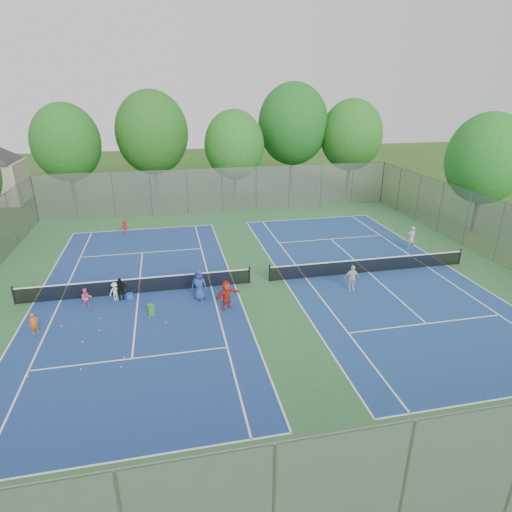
{
  "coord_description": "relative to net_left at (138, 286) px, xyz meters",
  "views": [
    {
      "loc": [
        -4.99,
        -22.54,
        10.85
      ],
      "look_at": [
        0.0,
        1.0,
        1.3
      ],
      "focal_mm": 30.0,
      "sensor_mm": 36.0,
      "label": 1
    }
  ],
  "objects": [
    {
      "name": "ground",
      "position": [
        7.0,
        0.0,
        -0.46
      ],
      "size": [
        120.0,
        120.0,
        0.0
      ],
      "primitive_type": "plane",
      "color": "#294E18",
      "rests_on": "ground"
    },
    {
      "name": "court_pad",
      "position": [
        7.0,
        0.0,
        -0.45
      ],
      "size": [
        32.0,
        32.0,
        0.01
      ],
      "primitive_type": "cube",
      "color": "#2D6033",
      "rests_on": "ground"
    },
    {
      "name": "court_left",
      "position": [
        0.0,
        0.0,
        -0.44
      ],
      "size": [
        10.97,
        23.77,
        0.01
      ],
      "primitive_type": "cube",
      "color": "navy",
      "rests_on": "court_pad"
    },
    {
      "name": "court_right",
      "position": [
        14.0,
        0.0,
        -0.44
      ],
      "size": [
        10.97,
        23.77,
        0.01
      ],
      "primitive_type": "cube",
      "color": "navy",
      "rests_on": "court_pad"
    },
    {
      "name": "net_left",
      "position": [
        0.0,
        0.0,
        0.0
      ],
      "size": [
        12.87,
        0.1,
        0.91
      ],
      "primitive_type": "cube",
      "color": "black",
      "rests_on": "ground"
    },
    {
      "name": "net_right",
      "position": [
        14.0,
        0.0,
        0.0
      ],
      "size": [
        12.87,
        0.1,
        0.91
      ],
      "primitive_type": "cube",
      "color": "black",
      "rests_on": "ground"
    },
    {
      "name": "fence_north",
      "position": [
        7.0,
        16.0,
        1.54
      ],
      "size": [
        32.0,
        0.1,
        4.0
      ],
      "primitive_type": "cube",
      "color": "gray",
      "rests_on": "ground"
    },
    {
      "name": "fence_south",
      "position": [
        7.0,
        -16.0,
        1.54
      ],
      "size": [
        32.0,
        0.1,
        4.0
      ],
      "primitive_type": "cube",
      "color": "gray",
      "rests_on": "ground"
    },
    {
      "name": "fence_east",
      "position": [
        23.0,
        0.0,
        1.54
      ],
      "size": [
        0.1,
        32.0,
        4.0
      ],
      "primitive_type": "cube",
      "rotation": [
        0.0,
        0.0,
        1.57
      ],
      "color": "gray",
      "rests_on": "ground"
    },
    {
      "name": "tree_nw",
      "position": [
        -7.0,
        22.0,
        5.44
      ],
      "size": [
        6.4,
        6.4,
        9.58
      ],
      "color": "#443326",
      "rests_on": "ground"
    },
    {
      "name": "tree_nl",
      "position": [
        1.0,
        23.0,
        6.09
      ],
      "size": [
        7.2,
        7.2,
        10.69
      ],
      "color": "#443326",
      "rests_on": "ground"
    },
    {
      "name": "tree_nc",
      "position": [
        9.0,
        21.0,
        4.94
      ],
      "size": [
        6.0,
        6.0,
        8.85
      ],
      "color": "#443326",
      "rests_on": "ground"
    },
    {
      "name": "tree_nr",
      "position": [
        16.0,
        24.0,
        6.59
      ],
      "size": [
        7.6,
        7.6,
        11.42
      ],
      "color": "#443326",
      "rests_on": "ground"
    },
    {
      "name": "tree_ne",
      "position": [
        22.0,
        22.0,
        5.51
      ],
      "size": [
        6.6,
        6.6,
        9.77
      ],
      "color": "#443326",
      "rests_on": "ground"
    },
    {
      "name": "tree_side_e",
      "position": [
        26.0,
        6.0,
        5.29
      ],
      "size": [
        6.0,
        6.0,
        9.2
      ],
      "color": "#443326",
      "rests_on": "ground"
    },
    {
      "name": "ball_crate",
      "position": [
        -0.43,
        -0.54,
        -0.31
      ],
      "size": [
        0.38,
        0.38,
        0.29
      ],
      "primitive_type": "cube",
      "rotation": [
        0.0,
        0.0,
        0.14
      ],
      "color": "blue",
      "rests_on": "ground"
    },
    {
      "name": "ball_hopper",
      "position": [
        0.76,
        -2.68,
        -0.16
      ],
      "size": [
        0.38,
        0.38,
        0.59
      ],
      "primitive_type": "cube",
      "rotation": [
        0.0,
        0.0,
        0.35
      ],
      "color": "green",
      "rests_on": "ground"
    },
    {
      "name": "student_a",
      "position": [
        -4.54,
        -3.38,
        0.09
      ],
      "size": [
        0.47,
        0.4,
        1.08
      ],
      "primitive_type": "imported",
      "rotation": [
        0.0,
        0.0,
        0.43
      ],
      "color": "#D65C14",
      "rests_on": "ground"
    },
    {
      "name": "student_b",
      "position": [
        -2.54,
        -1.18,
        0.1
      ],
      "size": [
        0.62,
        0.54,
        1.11
      ],
      "primitive_type": "imported",
      "rotation": [
        0.0,
        0.0,
        0.25
      ],
      "color": "#EC5B92",
      "rests_on": "ground"
    },
    {
      "name": "student_c",
      "position": [
        -1.15,
        -0.6,
        0.07
      ],
      "size": [
        0.78,
        0.68,
        1.05
      ],
      "primitive_type": "imported",
      "rotation": [
        0.0,
        0.0,
        0.52
      ],
      "color": "silver",
      "rests_on": "ground"
    },
    {
      "name": "student_d",
      "position": [
        -0.87,
        -0.6,
        0.18
      ],
      "size": [
        0.79,
        0.42,
        1.28
      ],
      "primitive_type": "imported",
      "rotation": [
        0.0,
        0.0,
        0.15
      ],
      "color": "black",
      "rests_on": "ground"
    },
    {
      "name": "student_e",
      "position": [
        3.33,
        -1.47,
        0.42
      ],
      "size": [
        1.0,
        0.84,
        1.75
      ],
      "primitive_type": "imported",
      "rotation": [
        0.0,
        0.0,
        -0.39
      ],
      "color": "navy",
      "rests_on": "ground"
    },
    {
      "name": "student_f",
      "position": [
        4.62,
        -2.84,
        0.35
      ],
      "size": [
        1.55,
        1.07,
        1.61
      ],
      "primitive_type": "imported",
      "rotation": [
        0.0,
        0.0,
        0.45
      ],
      "color": "red",
      "rests_on": "ground"
    },
    {
      "name": "child_far_baseline",
      "position": [
        -1.45,
        11.12,
        0.09
      ],
      "size": [
        0.81,
        0.63,
        1.1
      ],
      "primitive_type": "imported",
      "rotation": [
        0.0,
        0.0,
        2.79
      ],
      "color": "#A51717",
      "rests_on": "ground"
    },
    {
      "name": "instructor",
      "position": [
        18.73,
        3.19,
        0.41
      ],
      "size": [
        0.64,
        0.43,
        1.72
      ],
      "primitive_type": "imported",
      "rotation": [
        0.0,
        0.0,
        3.18
      ],
      "color": "#999A9C",
      "rests_on": "ground"
    },
    {
      "name": "teen_court_b",
      "position": [
        11.9,
        -2.1,
        0.3
      ],
      "size": [
        0.91,
        0.43,
        1.52
      ],
      "primitive_type": "imported",
      "rotation": [
        0.0,
        0.0,
        -0.07
      ],
      "color": "silver",
      "rests_on": "ground"
    },
    {
      "name": "tennis_ball_0",
      "position": [
        -2.01,
        -6.78,
        -0.42
      ],
      "size": [
        0.07,
        0.07,
        0.07
      ],
      "primitive_type": "sphere",
      "color": "yellow",
      "rests_on": "ground"
    },
    {
      "name": "tennis_ball_1",
      "position": [
        -0.33,
        -6.31,
        -0.42
      ],
      "size": [
        0.07,
        0.07,
        0.07
      ],
      "primitive_type": "sphere",
      "color": "#CBE435",
      "rests_on": "ground"
    },
    {
      "name": "tennis_ball_2",
      "position": [
        1.46,
        -3.68,
        -0.42
      ],
      "size": [
        0.07,
        0.07,
        0.07
      ],
      "primitive_type": "sphere",
      "color": "gold",
      "rests_on": "ground"
    },
    {
      "name": "tennis_ball_3",
      "position": [
        0.65,
        -2.95,
        -0.42
      ],
      "size": [
        0.07,
        0.07,
        0.07
      ],
      "primitive_type": "sphere",
      "color": "#CEDC33",
      "rests_on": "ground"
    },
    {
      "name": "tennis_ball_4",
      "position": [
        -0.39,
        -6.95,
        -0.42
      ],
      "size": [
        0.07,
        0.07,
        0.07
      ],
      "primitive_type": "sphere",
      "color": "gold",
      "rests_on": "ground"
    },
    {
      "name": "tennis_ball_5",
      "position": [
        -1.78,
        -2.58,
        -0.42
      ],
      "size": [
        0.07,
        0.07,
        0.07
      ],
      "primitive_type": "sphere",
      "color": "#C9E435",
      "rests_on": "ground"
    },
    {
      "name": "tennis_ball_6",
      "position": [
        -4.12,
        -2.01,
        -0.42
      ],
      "size": [
        0.07,
        0.07,
        0.07
      ],
      "primitive_type": "sphere",
      "color": "#B8D130",
      "rests_on": "ground"
    },
    {
      "name": "tennis_ball_7",
      "position": [
        -3.48,
        -3.01,
        -0.42
      ],
      "size": [
        0.07,
        0.07,
        0.07
      ],
      "primitive_type": "sphere",
      "color": "gold",
      "rests_on": "ground"
    },
    {
      "name": "tennis_ball_8",
      "position": [
        -1.64,
        -3.78,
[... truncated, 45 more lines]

